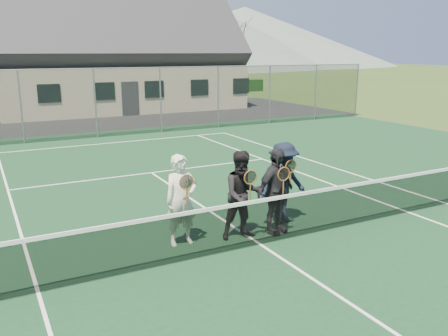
{
  "coord_description": "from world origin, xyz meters",
  "views": [
    {
      "loc": [
        -4.68,
        -7.34,
        3.72
      ],
      "look_at": [
        -0.02,
        1.5,
        1.25
      ],
      "focal_mm": 38.0,
      "sensor_mm": 36.0,
      "label": 1
    }
  ],
  "objects_px": {
    "player_c": "(276,191)",
    "player_d": "(283,183)",
    "clubhouse": "(117,47)",
    "player_a": "(181,200)",
    "player_b": "(243,195)",
    "tennis_net": "(261,220)"
  },
  "relations": [
    {
      "from": "clubhouse",
      "to": "player_b",
      "type": "height_order",
      "value": "clubhouse"
    },
    {
      "from": "player_a",
      "to": "player_b",
      "type": "xyz_separation_m",
      "value": [
        1.23,
        -0.26,
        -0.0
      ]
    },
    {
      "from": "clubhouse",
      "to": "player_d",
      "type": "xyz_separation_m",
      "value": [
        -2.88,
        -23.11,
        -3.07
      ]
    },
    {
      "from": "player_b",
      "to": "player_d",
      "type": "xyz_separation_m",
      "value": [
        1.23,
        0.38,
        -0.0
      ]
    },
    {
      "from": "clubhouse",
      "to": "player_a",
      "type": "bearing_deg",
      "value": -102.94
    },
    {
      "from": "player_c",
      "to": "player_d",
      "type": "height_order",
      "value": "same"
    },
    {
      "from": "clubhouse",
      "to": "player_d",
      "type": "height_order",
      "value": "clubhouse"
    },
    {
      "from": "player_b",
      "to": "player_d",
      "type": "distance_m",
      "value": 1.28
    },
    {
      "from": "tennis_net",
      "to": "player_d",
      "type": "distance_m",
      "value": 1.48
    },
    {
      "from": "player_d",
      "to": "clubhouse",
      "type": "bearing_deg",
      "value": 82.9
    },
    {
      "from": "clubhouse",
      "to": "player_a",
      "type": "distance_m",
      "value": 24.03
    },
    {
      "from": "tennis_net",
      "to": "player_b",
      "type": "bearing_deg",
      "value": 101.63
    },
    {
      "from": "clubhouse",
      "to": "player_c",
      "type": "relative_size",
      "value": 8.67
    },
    {
      "from": "player_a",
      "to": "player_d",
      "type": "distance_m",
      "value": 2.46
    },
    {
      "from": "clubhouse",
      "to": "player_b",
      "type": "distance_m",
      "value": 24.04
    },
    {
      "from": "tennis_net",
      "to": "player_c",
      "type": "relative_size",
      "value": 6.49
    },
    {
      "from": "player_a",
      "to": "player_d",
      "type": "height_order",
      "value": "same"
    },
    {
      "from": "clubhouse",
      "to": "player_d",
      "type": "relative_size",
      "value": 8.67
    },
    {
      "from": "tennis_net",
      "to": "player_d",
      "type": "height_order",
      "value": "player_d"
    },
    {
      "from": "player_a",
      "to": "clubhouse",
      "type": "bearing_deg",
      "value": 77.06
    },
    {
      "from": "tennis_net",
      "to": "player_b",
      "type": "height_order",
      "value": "player_b"
    },
    {
      "from": "player_c",
      "to": "player_d",
      "type": "bearing_deg",
      "value": 42.54
    }
  ]
}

